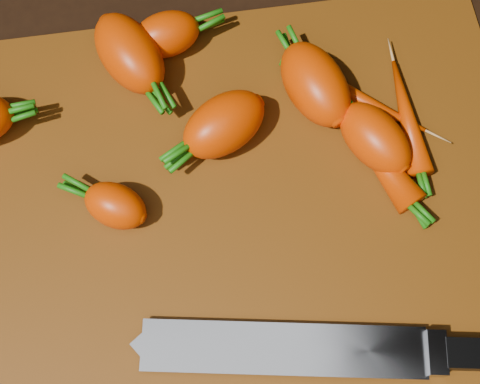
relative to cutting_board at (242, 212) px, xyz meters
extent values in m
cube|color=black|center=(0.00, 0.00, -0.01)|extent=(2.00, 2.00, 0.01)
cube|color=#532B08|center=(0.00, 0.00, 0.00)|extent=(0.50, 0.40, 0.01)
ellipsoid|color=#EF3D00|center=(-0.10, 0.01, 0.02)|extent=(0.07, 0.06, 0.04)
ellipsoid|color=#EF3D00|center=(-0.08, 0.15, 0.03)|extent=(0.08, 0.10, 0.05)
ellipsoid|color=#EF3D00|center=(0.08, 0.10, 0.03)|extent=(0.08, 0.10, 0.05)
ellipsoid|color=#EF3D00|center=(-0.01, 0.07, 0.03)|extent=(0.09, 0.08, 0.05)
ellipsoid|color=#EF3D00|center=(-0.04, 0.17, 0.03)|extent=(0.07, 0.05, 0.04)
ellipsoid|color=#EF3D00|center=(0.12, 0.04, 0.03)|extent=(0.08, 0.09, 0.04)
ellipsoid|color=#EF3D00|center=(0.16, 0.06, 0.02)|extent=(0.02, 0.11, 0.02)
ellipsoid|color=#EF3D00|center=(0.12, 0.08, 0.02)|extent=(0.11, 0.09, 0.02)
ellipsoid|color=#EF3D00|center=(0.12, 0.03, 0.02)|extent=(0.07, 0.11, 0.03)
cube|color=gray|center=(-0.09, -0.10, 0.02)|extent=(0.23, 0.08, 0.00)
cube|color=gray|center=(0.02, -0.12, 0.02)|extent=(0.02, 0.04, 0.02)
cube|color=black|center=(0.09, -0.13, 0.02)|extent=(0.13, 0.04, 0.02)
cylinder|color=#B2B2B7|center=(0.07, -0.13, 0.02)|extent=(0.01, 0.01, 0.00)
camera|label=1|loc=(-0.03, -0.18, 0.54)|focal=50.00mm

